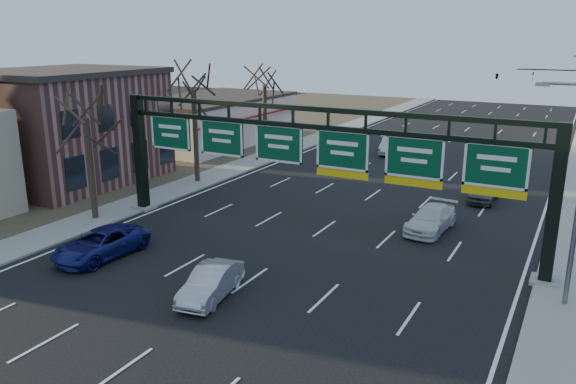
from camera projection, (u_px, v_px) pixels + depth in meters
The scene contains 16 objects.
ground at pixel (225, 298), 23.56m from camera, with size 160.00×160.00×0.00m, color black.
sidewalk_left at pixel (235, 168), 46.35m from camera, with size 3.00×120.00×0.12m, color gray.
dirt_strip_left at pixel (125, 154), 51.94m from camera, with size 21.00×120.00×0.06m, color #473D2B.
lane_markings at pixel (383, 188), 40.50m from camera, with size 21.60×120.00×0.01m, color white.
sign_gantry at pixel (313, 156), 29.02m from camera, with size 24.60×1.20×7.20m.
brick_block at pixel (68, 126), 41.60m from camera, with size 10.40×12.40×8.30m.
cream_strip at pixel (212, 119), 57.32m from camera, with size 10.90×18.40×4.70m.
tree_gantry at pixel (84, 100), 31.74m from camera, with size 3.60×3.60×8.48m.
tree_mid at pixel (193, 76), 40.01m from camera, with size 3.60×3.60×9.24m.
tree_far at pixel (264, 73), 48.58m from camera, with size 3.60×3.60×8.86m.
traffic_signal_mast at pixel (529, 81), 66.08m from camera, with size 10.16×0.54×7.00m.
car_blue_suv at pixel (101, 244), 27.76m from camera, with size 2.32×5.02×1.40m, color navy.
car_silver_sedan at pixel (211, 283), 23.47m from camera, with size 1.40×4.02×1.32m, color #AAA9AE.
car_white_wagon at pixel (431, 219), 31.55m from camera, with size 1.90×4.68×1.36m, color silver.
car_grey_far at pixel (484, 191), 37.23m from camera, with size 1.59×3.96×1.35m, color #444649.
car_silver_distant at pixel (392, 145), 52.28m from camera, with size 1.76×5.04×1.66m, color #B5B6BA.
Camera 1 is at (12.55, -17.64, 10.64)m, focal length 35.00 mm.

